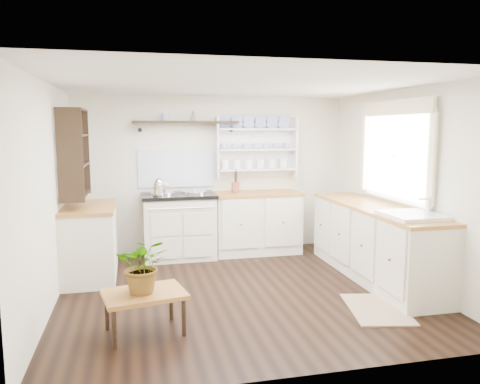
{
  "coord_description": "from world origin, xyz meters",
  "views": [
    {
      "loc": [
        -1.16,
        -4.98,
        1.83
      ],
      "look_at": [
        0.04,
        0.25,
        1.1
      ],
      "focal_mm": 35.0,
      "sensor_mm": 36.0,
      "label": 1
    }
  ],
  "objects": [
    {
      "name": "left_shelving",
      "position": [
        -1.84,
        0.9,
        1.55
      ],
      "size": [
        0.28,
        0.8,
        1.05
      ],
      "primitive_type": "cube",
      "color": "black",
      "rests_on": "wall_left"
    },
    {
      "name": "back_cabinets",
      "position": [
        0.6,
        1.6,
        0.46
      ],
      "size": [
        1.27,
        0.63,
        0.9
      ],
      "color": "beige",
      "rests_on": "floor"
    },
    {
      "name": "floor",
      "position": [
        0.0,
        0.0,
        0.0
      ],
      "size": [
        4.0,
        3.8,
        0.01
      ],
      "primitive_type": "cube",
      "color": "black",
      "rests_on": "ground"
    },
    {
      "name": "wall_left",
      "position": [
        -2.0,
        0.0,
        1.15
      ],
      "size": [
        0.02,
        3.8,
        2.3
      ],
      "primitive_type": "cube",
      "color": "beige",
      "rests_on": "ground"
    },
    {
      "name": "utensil_crock",
      "position": [
        0.3,
        1.68,
        0.98
      ],
      "size": [
        0.12,
        0.12,
        0.14
      ],
      "primitive_type": "cylinder",
      "color": "brown",
      "rests_on": "back_cabinets"
    },
    {
      "name": "ceiling",
      "position": [
        0.0,
        0.0,
        2.3
      ],
      "size": [
        4.0,
        3.8,
        0.01
      ],
      "primitive_type": "cube",
      "color": "white",
      "rests_on": "wall_back"
    },
    {
      "name": "potted_plant",
      "position": [
        -1.1,
        -0.88,
        0.63
      ],
      "size": [
        0.48,
        0.43,
        0.5
      ],
      "primitive_type": "imported",
      "rotation": [
        0.0,
        0.0,
        -0.1
      ],
      "color": "#3F7233",
      "rests_on": "center_table"
    },
    {
      "name": "aga_cooker",
      "position": [
        -0.54,
        1.57,
        0.47
      ],
      "size": [
        1.03,
        0.71,
        0.95
      ],
      "color": "beige",
      "rests_on": "floor"
    },
    {
      "name": "plate_rack",
      "position": [
        0.65,
        1.86,
        1.56
      ],
      "size": [
        1.2,
        0.22,
        0.9
      ],
      "color": "white",
      "rests_on": "wall_back"
    },
    {
      "name": "right_cabinets",
      "position": [
        1.7,
        0.1,
        0.46
      ],
      "size": [
        0.62,
        2.43,
        0.9
      ],
      "color": "beige",
      "rests_on": "floor"
    },
    {
      "name": "high_shelf",
      "position": [
        -0.4,
        1.78,
        1.91
      ],
      "size": [
        1.5,
        0.29,
        0.16
      ],
      "color": "black",
      "rests_on": "wall_back"
    },
    {
      "name": "window",
      "position": [
        1.95,
        0.15,
        1.56
      ],
      "size": [
        0.08,
        1.55,
        1.22
      ],
      "color": "white",
      "rests_on": "wall_right"
    },
    {
      "name": "center_table",
      "position": [
        -1.1,
        -0.88,
        0.34
      ],
      "size": [
        0.79,
        0.63,
        0.38
      ],
      "rotation": [
        0.0,
        0.0,
        0.2
      ],
      "color": "brown",
      "rests_on": "floor"
    },
    {
      "name": "left_cabinets",
      "position": [
        -1.7,
        0.9,
        0.46
      ],
      "size": [
        0.62,
        1.13,
        0.9
      ],
      "color": "beige",
      "rests_on": "floor"
    },
    {
      "name": "floor_rug",
      "position": [
        1.21,
        -0.85,
        0.01
      ],
      "size": [
        0.71,
        0.94,
        0.02
      ],
      "primitive_type": "cube",
      "rotation": [
        0.0,
        0.0,
        -0.2
      ],
      "color": "#9C7A5B",
      "rests_on": "floor"
    },
    {
      "name": "kettle",
      "position": [
        -0.82,
        1.45,
        1.04
      ],
      "size": [
        0.18,
        0.18,
        0.22
      ],
      "primitive_type": null,
      "color": "silver",
      "rests_on": "aga_cooker"
    },
    {
      "name": "belfast_sink",
      "position": [
        1.7,
        -0.65,
        0.8
      ],
      "size": [
        0.55,
        0.6,
        0.45
      ],
      "color": "white",
      "rests_on": "right_cabinets"
    },
    {
      "name": "wall_back",
      "position": [
        0.0,
        1.9,
        1.15
      ],
      "size": [
        4.0,
        0.02,
        2.3
      ],
      "primitive_type": "cube",
      "color": "beige",
      "rests_on": "ground"
    },
    {
      "name": "wall_right",
      "position": [
        2.0,
        0.0,
        1.15
      ],
      "size": [
        0.02,
        3.8,
        2.3
      ],
      "primitive_type": "cube",
      "color": "beige",
      "rests_on": "ground"
    }
  ]
}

